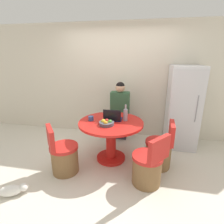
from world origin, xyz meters
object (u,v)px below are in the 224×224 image
at_px(refrigerator, 183,108).
at_px(chair_near_left_corner, 64,157).
at_px(fruit_bowl, 106,123).
at_px(chair_right_side, 159,151).
at_px(bottle, 126,115).
at_px(cat, 13,190).
at_px(laptop, 113,118).
at_px(handbag, 143,172).
at_px(dining_table, 111,133).
at_px(person_seated, 120,109).
at_px(chair_near_right_corner, 148,167).

xyz_separation_m(refrigerator, chair_near_left_corner, (-2.05, -1.37, -0.57)).
xyz_separation_m(chair_near_left_corner, fruit_bowl, (0.65, 0.37, 0.51)).
height_order(chair_right_side, fruit_bowl, fruit_bowl).
distance_m(bottle, cat, 2.07).
xyz_separation_m(laptop, handbag, (0.60, -0.55, -0.67)).
height_order(dining_table, bottle, bottle).
relative_size(refrigerator, dining_table, 1.47).
distance_m(chair_near_left_corner, fruit_bowl, 0.90).
bearing_deg(chair_right_side, fruit_bowl, -79.52).
height_order(refrigerator, chair_near_left_corner, refrigerator).
bearing_deg(person_seated, chair_near_right_corner, 114.81).
xyz_separation_m(chair_right_side, fruit_bowl, (-0.92, -0.11, 0.51)).
bearing_deg(handbag, dining_table, 142.09).
bearing_deg(refrigerator, handbag, -119.40).
bearing_deg(dining_table, chair_near_left_corner, -142.58).
relative_size(chair_near_left_corner, laptop, 2.62).
xyz_separation_m(chair_near_right_corner, handbag, (-0.07, 0.08, -0.16)).
bearing_deg(cat, fruit_bowl, 17.03).
bearing_deg(dining_table, fruit_bowl, -105.08).
xyz_separation_m(bottle, handbag, (0.37, -0.58, -0.74)).
height_order(refrigerator, cat, refrigerator).
xyz_separation_m(person_seated, bottle, (0.20, -0.70, 0.12)).
height_order(bottle, cat, bottle).
bearing_deg(chair_near_right_corner, bottle, -107.63).
distance_m(person_seated, cat, 2.42).
distance_m(dining_table, chair_near_left_corner, 0.91).
bearing_deg(chair_right_side, refrigerator, 155.88).
bearing_deg(chair_near_left_corner, bottle, -93.23).
bearing_deg(fruit_bowl, chair_right_side, 6.58).
xyz_separation_m(chair_right_side, chair_near_left_corner, (-1.57, -0.47, 0.00)).
bearing_deg(bottle, laptop, -172.50).
bearing_deg(fruit_bowl, handbag, -25.33).
bearing_deg(laptop, chair_near_left_corner, 40.55).
xyz_separation_m(laptop, fruit_bowl, (-0.06, -0.24, -0.01)).
bearing_deg(person_seated, dining_table, 86.52).
bearing_deg(cat, handbag, -3.36).
distance_m(refrigerator, chair_right_side, 1.16).
bearing_deg(bottle, refrigerator, 33.37).
bearing_deg(dining_table, person_seated, 86.52).
relative_size(refrigerator, person_seated, 1.25).
distance_m(laptop, cat, 1.87).
xyz_separation_m(fruit_bowl, cat, (-1.13, -1.01, -0.71)).
xyz_separation_m(dining_table, handbag, (0.61, -0.48, -0.41)).
bearing_deg(chair_near_right_corner, chair_near_left_corner, -51.60).
distance_m(chair_near_left_corner, laptop, 1.07).
height_order(chair_right_side, chair_near_left_corner, same).
distance_m(refrigerator, chair_near_left_corner, 2.53).
height_order(chair_near_right_corner, handbag, chair_near_right_corner).
relative_size(chair_near_left_corner, chair_near_right_corner, 1.00).
relative_size(chair_near_right_corner, person_seated, 0.62).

